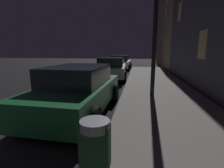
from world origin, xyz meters
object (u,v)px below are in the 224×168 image
car_silver (112,68)px  car_white (120,62)px  car_green (78,90)px  parking_meter (96,165)px

car_silver → car_white: 5.66m
car_green → car_silver: bearing=90.0°
car_green → car_white: size_ratio=1.00×
car_white → parking_meter: bearing=-84.5°
car_green → car_white: same height
car_silver → car_white: (-0.00, 5.66, -0.00)m
car_silver → car_green: bearing=-90.0°
car_green → car_white: bearing=90.0°
parking_meter → car_silver: 10.35m
parking_meter → car_green: bearing=112.1°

